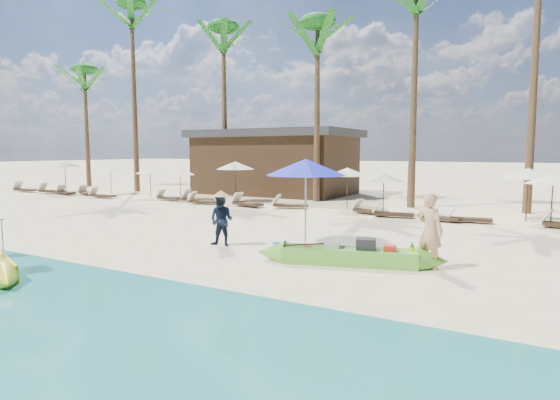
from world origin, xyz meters
The scene contains 35 objects.
ground centered at (0.00, 0.00, 0.00)m, with size 240.00×240.00×0.00m, color #F6EAB6.
wet_sand_strip centered at (0.00, -5.00, 0.00)m, with size 240.00×4.50×0.01m, color tan.
green_canoe centered at (3.85, 0.91, 0.23)m, with size 5.33×1.87×0.69m.
tourist centered at (5.73, 1.50, 0.95)m, with size 0.69×0.45×1.89m, color #DDAA77.
vendor_green centered at (-0.41, 1.20, 0.80)m, with size 0.77×0.60×1.59m, color #121C32.
blue_umbrella centered at (1.75, 2.61, 2.41)m, with size 2.48×2.48×2.66m.
resort_parasol_0 centered at (-21.46, 11.05, 1.98)m, with size 2.14×2.14×2.20m.
lounger_0_left centered at (-23.98, 9.57, 0.22)m, with size 2.04×0.82×0.67m.
lounger_0_right centered at (-21.24, 9.73, 0.22)m, with size 2.05×0.95×0.67m.
resort_parasol_1 centered at (-17.28, 11.47, 1.74)m, with size 1.87×1.87×1.93m.
lounger_1_left centered at (-19.63, 9.68, 0.19)m, with size 1.78×0.82×0.58m.
lounger_1_right centered at (-18.25, 10.21, 0.19)m, with size 1.78×1.07×0.58m.
resort_parasol_2 centered at (-13.31, 11.11, 1.68)m, with size 1.81×1.81×1.87m.
lounger_2_left centered at (-15.73, 9.38, 0.20)m, with size 1.83×0.73×0.61m.
resort_parasol_3 centered at (-10.80, 11.06, 1.66)m, with size 1.79×1.79×1.84m.
lounger_3_left centered at (-11.13, 10.38, 0.19)m, with size 1.72×0.55×0.58m.
lounger_3_right centered at (-9.12, 10.39, 0.21)m, with size 1.93×0.77×0.64m.
resort_parasol_4 centered at (-7.30, 11.78, 2.08)m, with size 2.24×2.24×2.31m.
lounger_4_left centered at (-8.13, 9.80, 0.20)m, with size 1.84×0.91×0.60m.
lounger_4_right centered at (-5.42, 10.02, 0.21)m, with size 1.95×0.94×0.64m.
resort_parasol_5 centered at (-0.39, 11.53, 1.88)m, with size 2.02×2.02×2.08m.
lounger_5_left centered at (-3.15, 10.48, 0.20)m, with size 1.88×0.96×0.61m.
resort_parasol_6 centered at (1.86, 10.19, 1.72)m, with size 1.86×1.86×1.91m.
lounger_6_left centered at (1.10, 10.38, 0.20)m, with size 1.80×0.96×0.58m.
lounger_6_right centered at (2.32, 9.86, 0.20)m, with size 1.84×0.81×0.60m.
resort_parasol_7 centered at (7.52, 11.43, 1.99)m, with size 2.14×2.14×2.20m.
lounger_7_left centered at (4.30, 9.75, 0.20)m, with size 1.84×0.87×0.60m.
lounger_7_right centered at (5.46, 9.93, 0.19)m, with size 1.76×0.77×0.58m.
resort_parasol_8 centered at (8.39, 10.17, 1.87)m, with size 2.01×2.01×2.07m.
palm_0 centered at (-24.62, 15.48, 8.11)m, with size 2.08×2.08×9.90m.
palm_1 centered at (-17.59, 14.06, 10.82)m, with size 2.08×2.08×13.60m.
palm_2 centered at (-10.45, 15.08, 9.18)m, with size 2.08×2.08×11.33m.
palm_3 centered at (-3.36, 14.27, 8.58)m, with size 2.08×2.08×10.52m.
palm_4 centered at (2.15, 14.01, 9.45)m, with size 2.08×2.08×11.70m.
pavilion_west centered at (-8.00, 17.50, 2.19)m, with size 10.80×6.60×4.30m.
Camera 1 is at (8.12, -10.20, 2.90)m, focal length 30.00 mm.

